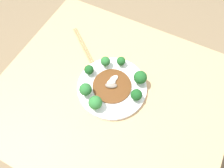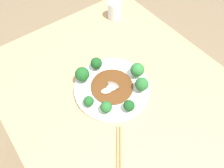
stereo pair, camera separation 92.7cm
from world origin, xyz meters
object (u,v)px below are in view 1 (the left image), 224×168
(broccoli_southwest, at_px, (86,89))
(broccoli_south, at_px, (95,103))
(broccoli_northwest, at_px, (105,61))
(broccoli_northeast, at_px, (140,77))
(plate, at_px, (112,87))
(chopsticks, at_px, (83,45))
(broccoli_east, at_px, (136,95))
(stirfry_center, at_px, (112,85))
(broccoli_north, at_px, (121,61))
(broccoli_west, at_px, (89,70))

(broccoli_southwest, relative_size, broccoli_south, 0.99)
(broccoli_northwest, relative_size, broccoli_northeast, 0.80)
(plate, distance_m, broccoli_south, 0.13)
(broccoli_south, xyz_separation_m, chopsticks, (-0.22, 0.27, -0.06))
(broccoli_east, distance_m, stirfry_center, 0.12)
(broccoli_northwest, distance_m, chopsticks, 0.18)
(broccoli_northwest, relative_size, broccoli_southwest, 0.82)
(broccoli_southwest, bearing_deg, plate, 45.43)
(broccoli_north, distance_m, stirfry_center, 0.12)
(broccoli_east, xyz_separation_m, stirfry_center, (-0.12, 0.01, -0.03))
(broccoli_west, relative_size, stirfry_center, 0.31)
(stirfry_center, bearing_deg, broccoli_southwest, -133.23)
(broccoli_southwest, bearing_deg, chopsticks, 124.11)
(plate, bearing_deg, broccoli_east, -2.80)
(broccoli_northwest, xyz_separation_m, chopsticks, (-0.16, 0.07, -0.05))
(broccoli_east, bearing_deg, broccoli_southwest, -158.75)
(broccoli_west, relative_size, broccoli_southwest, 0.77)
(broccoli_west, distance_m, broccoli_south, 0.17)
(broccoli_south, distance_m, stirfry_center, 0.12)
(broccoli_southwest, bearing_deg, stirfry_center, 46.77)
(broccoli_northwest, distance_m, broccoli_west, 0.08)
(broccoli_west, bearing_deg, broccoli_north, 45.49)
(broccoli_south, bearing_deg, broccoli_west, 129.03)
(broccoli_southwest, height_order, stirfry_center, broccoli_southwest)
(broccoli_south, bearing_deg, plate, 82.01)
(broccoli_southwest, xyz_separation_m, broccoli_northeast, (0.18, 0.16, -0.00))
(plate, height_order, broccoli_south, broccoli_south)
(broccoli_southwest, bearing_deg, broccoli_northeast, 41.14)
(broccoli_east, relative_size, stirfry_center, 0.34)
(broccoli_east, distance_m, broccoli_south, 0.17)
(broccoli_east, height_order, broccoli_northeast, broccoli_northeast)
(broccoli_northeast, bearing_deg, broccoli_north, 158.15)
(broccoli_north, relative_size, broccoli_south, 0.72)
(plate, relative_size, broccoli_west, 5.89)
(broccoli_west, bearing_deg, chopsticks, 130.69)
(broccoli_southwest, distance_m, broccoli_northeast, 0.24)
(broccoli_northeast, bearing_deg, broccoli_south, -121.06)
(plate, height_order, broccoli_southwest, broccoli_southwest)
(broccoli_west, bearing_deg, plate, -5.93)
(broccoli_northeast, bearing_deg, broccoli_southwest, -138.86)
(broccoli_north, xyz_separation_m, broccoli_northwest, (-0.06, -0.04, 0.00))
(broccoli_south, bearing_deg, broccoli_northeast, 58.94)
(broccoli_south, height_order, chopsticks, broccoli_south)
(broccoli_south, bearing_deg, chopsticks, 129.90)
(broccoli_east, height_order, chopsticks, broccoli_east)
(broccoli_northwest, distance_m, stirfry_center, 0.11)
(broccoli_north, bearing_deg, chopsticks, 172.16)
(broccoli_northeast, distance_m, chopsticks, 0.35)
(plate, xyz_separation_m, broccoli_northeast, (0.10, 0.07, 0.05))
(broccoli_northwest, relative_size, broccoli_west, 1.06)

